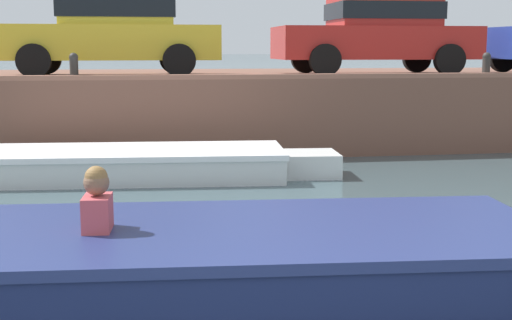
{
  "coord_description": "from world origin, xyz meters",
  "views": [
    {
      "loc": [
        -0.73,
        -1.41,
        1.9
      ],
      "look_at": [
        0.08,
        3.7,
        1.08
      ],
      "focal_mm": 50.0,
      "sensor_mm": 36.0,
      "label": 1
    }
  ],
  "objects_px": {
    "boat_moored_central_white": "(149,164)",
    "car_left_inner_yellow": "(112,31)",
    "motorboat_passing": "(169,264)",
    "mooring_bollard_east": "(486,64)",
    "car_centre_red": "(378,32)",
    "mooring_bollard_mid": "(74,65)"
  },
  "relations": [
    {
      "from": "boat_moored_central_white",
      "to": "mooring_bollard_mid",
      "type": "xyz_separation_m",
      "value": [
        -1.18,
        1.77,
        1.4
      ]
    },
    {
      "from": "car_left_inner_yellow",
      "to": "mooring_bollard_mid",
      "type": "xyz_separation_m",
      "value": [
        -0.56,
        -1.74,
        -0.61
      ]
    },
    {
      "from": "car_left_inner_yellow",
      "to": "car_centre_red",
      "type": "xyz_separation_m",
      "value": [
        5.25,
        -0.0,
        -0.0
      ]
    },
    {
      "from": "boat_moored_central_white",
      "to": "car_centre_red",
      "type": "distance_m",
      "value": 6.15
    },
    {
      "from": "mooring_bollard_east",
      "to": "car_left_inner_yellow",
      "type": "bearing_deg",
      "value": 165.49
    },
    {
      "from": "boat_moored_central_white",
      "to": "mooring_bollard_mid",
      "type": "relative_size",
      "value": 11.85
    },
    {
      "from": "motorboat_passing",
      "to": "car_left_inner_yellow",
      "type": "relative_size",
      "value": 1.56
    },
    {
      "from": "boat_moored_central_white",
      "to": "motorboat_passing",
      "type": "bearing_deg",
      "value": -88.89
    },
    {
      "from": "car_left_inner_yellow",
      "to": "car_centre_red",
      "type": "distance_m",
      "value": 5.25
    },
    {
      "from": "mooring_bollard_mid",
      "to": "car_left_inner_yellow",
      "type": "bearing_deg",
      "value": 72.03
    },
    {
      "from": "boat_moored_central_white",
      "to": "motorboat_passing",
      "type": "height_order",
      "value": "motorboat_passing"
    },
    {
      "from": "motorboat_passing",
      "to": "mooring_bollard_east",
      "type": "xyz_separation_m",
      "value": [
        6.01,
        6.98,
        1.33
      ]
    },
    {
      "from": "boat_moored_central_white",
      "to": "car_centre_red",
      "type": "relative_size",
      "value": 1.32
    },
    {
      "from": "boat_moored_central_white",
      "to": "car_left_inner_yellow",
      "type": "distance_m",
      "value": 4.09
    },
    {
      "from": "boat_moored_central_white",
      "to": "mooring_bollard_east",
      "type": "height_order",
      "value": "mooring_bollard_east"
    },
    {
      "from": "car_centre_red",
      "to": "car_left_inner_yellow",
      "type": "bearing_deg",
      "value": 179.99
    },
    {
      "from": "car_left_inner_yellow",
      "to": "mooring_bollard_east",
      "type": "bearing_deg",
      "value": -14.51
    },
    {
      "from": "boat_moored_central_white",
      "to": "car_left_inner_yellow",
      "type": "xyz_separation_m",
      "value": [
        -0.61,
        3.51,
        2.0
      ]
    },
    {
      "from": "boat_moored_central_white",
      "to": "motorboat_passing",
      "type": "distance_m",
      "value": 5.22
    },
    {
      "from": "car_left_inner_yellow",
      "to": "mooring_bollard_east",
      "type": "xyz_separation_m",
      "value": [
        6.73,
        -1.74,
        -0.61
      ]
    },
    {
      "from": "boat_moored_central_white",
      "to": "car_left_inner_yellow",
      "type": "bearing_deg",
      "value": 99.88
    },
    {
      "from": "car_left_inner_yellow",
      "to": "mooring_bollard_east",
      "type": "height_order",
      "value": "car_left_inner_yellow"
    }
  ]
}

